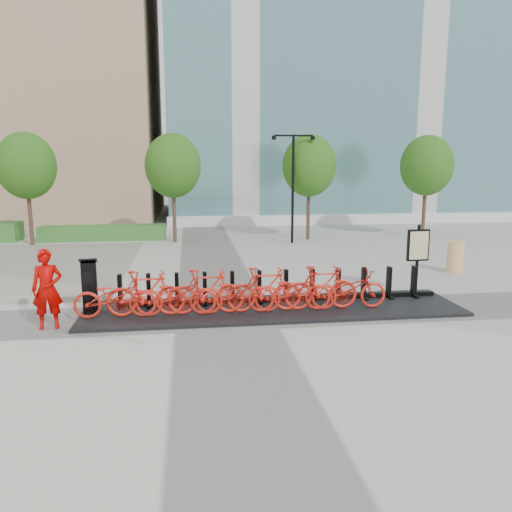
{
  "coord_description": "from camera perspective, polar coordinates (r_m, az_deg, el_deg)",
  "views": [
    {
      "loc": [
        -0.8,
        -11.88,
        3.72
      ],
      "look_at": [
        1.0,
        1.5,
        1.2
      ],
      "focal_mm": 35.0,
      "sensor_mm": 36.0,
      "label": 1
    }
  ],
  "objects": [
    {
      "name": "worker_red",
      "position": [
        12.23,
        -22.76,
        -3.51
      ],
      "size": [
        0.72,
        0.53,
        1.83
      ],
      "primitive_type": "imported",
      "rotation": [
        0.0,
        0.0,
        0.14
      ],
      "color": "#AA0200",
      "rests_on": "ground"
    },
    {
      "name": "map_sign",
      "position": [
        14.98,
        18.03,
        0.86
      ],
      "size": [
        0.66,
        0.15,
        2.0
      ],
      "rotation": [
        0.0,
        0.0,
        0.07
      ],
      "color": "black",
      "rests_on": "ground"
    },
    {
      "name": "dock_pad",
      "position": [
        12.9,
        2.04,
        -6.02
      ],
      "size": [
        9.6,
        2.4,
        0.08
      ],
      "primitive_type": "cube",
      "color": "black",
      "rests_on": "ground"
    },
    {
      "name": "tree_3",
      "position": [
        26.63,
        18.92,
        9.74
      ],
      "size": [
        2.6,
        2.6,
        5.1
      ],
      "color": "brown",
      "rests_on": "ground"
    },
    {
      "name": "bike_2",
      "position": [
        12.24,
        -9.12,
        -4.38
      ],
      "size": [
        1.94,
        0.68,
        1.02
      ],
      "primitive_type": "imported",
      "rotation": [
        0.0,
        0.0,
        1.57
      ],
      "color": "red",
      "rests_on": "dock_pad"
    },
    {
      "name": "bike_1",
      "position": [
        12.27,
        -12.5,
        -4.2
      ],
      "size": [
        1.88,
        0.53,
        1.13
      ],
      "primitive_type": "imported",
      "rotation": [
        0.0,
        0.0,
        1.57
      ],
      "color": "red",
      "rests_on": "dock_pad"
    },
    {
      "name": "bike_3",
      "position": [
        12.23,
        -5.74,
        -4.04
      ],
      "size": [
        1.88,
        0.53,
        1.13
      ],
      "primitive_type": "imported",
      "rotation": [
        0.0,
        0.0,
        1.57
      ],
      "color": "red",
      "rests_on": "dock_pad"
    },
    {
      "name": "glass_building",
      "position": [
        41.5,
        14.46,
        21.77
      ],
      "size": [
        32.0,
        16.0,
        24.0
      ],
      "primitive_type": "cube",
      "color": "slate",
      "rests_on": "ground"
    },
    {
      "name": "tree_2",
      "position": [
        24.57,
        6.09,
        10.22
      ],
      "size": [
        2.6,
        2.6,
        5.1
      ],
      "color": "brown",
      "rests_on": "ground"
    },
    {
      "name": "bike_7",
      "position": [
        12.64,
        7.44,
        -3.59
      ],
      "size": [
        1.88,
        0.53,
        1.13
      ],
      "primitive_type": "imported",
      "rotation": [
        0.0,
        0.0,
        1.57
      ],
      "color": "red",
      "rests_on": "dock_pad"
    },
    {
      "name": "tree_1",
      "position": [
        23.89,
        -9.48,
        10.12
      ],
      "size": [
        2.6,
        2.6,
        5.1
      ],
      "color": "brown",
      "rests_on": "ground"
    },
    {
      "name": "streetlamp",
      "position": [
        23.38,
        4.25,
        9.11
      ],
      "size": [
        2.0,
        0.2,
        5.0
      ],
      "color": "black",
      "rests_on": "ground"
    },
    {
      "name": "kiosk",
      "position": [
        12.94,
        -18.48,
        -3.28
      ],
      "size": [
        0.47,
        0.41,
        1.39
      ],
      "rotation": [
        0.0,
        0.0,
        0.13
      ],
      "color": "black",
      "rests_on": "dock_pad"
    },
    {
      "name": "construction_barrel",
      "position": [
        18.52,
        21.8,
        -0.08
      ],
      "size": [
        0.74,
        0.74,
        1.08
      ],
      "primitive_type": "cylinder",
      "rotation": [
        0.0,
        0.0,
        -0.41
      ],
      "color": "orange",
      "rests_on": "ground"
    },
    {
      "name": "bike_0",
      "position": [
        12.37,
        -15.82,
        -4.5
      ],
      "size": [
        1.94,
        0.68,
        1.02
      ],
      "primitive_type": "imported",
      "rotation": [
        0.0,
        0.0,
        1.57
      ],
      "color": "red",
      "rests_on": "dock_pad"
    },
    {
      "name": "tree_0",
      "position": [
        24.94,
        -24.78,
        9.32
      ],
      "size": [
        2.6,
        2.6,
        5.1
      ],
      "color": "brown",
      "rests_on": "ground"
    },
    {
      "name": "ground",
      "position": [
        12.47,
        -3.66,
        -6.8
      ],
      "size": [
        120.0,
        120.0,
        0.0
      ],
      "primitive_type": "plane",
      "color": "#9F9F9F"
    },
    {
      "name": "bike_8",
      "position": [
        12.86,
        10.54,
        -3.7
      ],
      "size": [
        1.94,
        0.68,
        1.02
      ],
      "primitive_type": "imported",
      "rotation": [
        0.0,
        0.0,
        1.57
      ],
      "color": "red",
      "rests_on": "dock_pad"
    },
    {
      "name": "dock_rail_posts",
      "position": [
        13.23,
        1.97,
        -3.49
      ],
      "size": [
        8.02,
        0.5,
        0.85
      ],
      "primitive_type": null,
      "color": "black",
      "rests_on": "dock_pad"
    },
    {
      "name": "bike_5",
      "position": [
        12.35,
        0.96,
        -3.84
      ],
      "size": [
        1.88,
        0.53,
        1.13
      ],
      "primitive_type": "imported",
      "rotation": [
        0.0,
        0.0,
        1.57
      ],
      "color": "red",
      "rests_on": "dock_pad"
    },
    {
      "name": "hedge_b",
      "position": [
        25.65,
        -17.03,
        2.56
      ],
      "size": [
        6.0,
        1.2,
        0.7
      ],
      "primitive_type": "cube",
      "color": "#3F7133",
      "rests_on": "ground"
    },
    {
      "name": "bike_6",
      "position": [
        12.49,
        4.23,
        -3.97
      ],
      "size": [
        1.94,
        0.68,
        1.02
      ],
      "primitive_type": "imported",
      "rotation": [
        0.0,
        0.0,
        1.57
      ],
      "color": "red",
      "rests_on": "dock_pad"
    },
    {
      "name": "bike_4",
      "position": [
        12.28,
        -2.37,
        -4.2
      ],
      "size": [
        1.94,
        0.68,
        1.02
      ],
      "primitive_type": "imported",
      "rotation": [
        0.0,
        0.0,
        1.57
      ],
      "color": "red",
      "rests_on": "dock_pad"
    }
  ]
}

